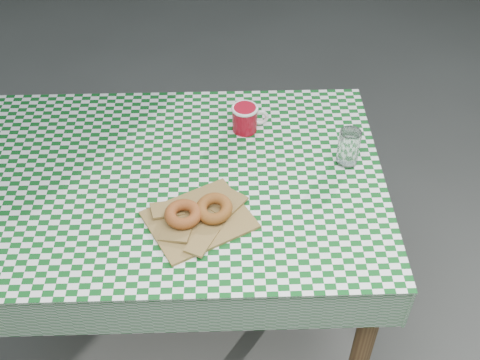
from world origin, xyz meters
The scene contains 8 objects.
ground centered at (0.00, 0.00, 0.00)m, with size 60.00×60.00×0.00m, color #50504B.
table centered at (0.04, 0.05, 0.38)m, with size 1.24×0.83×0.75m, color #55341D.
tablecloth centered at (0.04, 0.05, 0.75)m, with size 1.26×0.85×0.01m, color #0C4D18.
paper_bag centered at (0.11, -0.13, 0.76)m, with size 0.26×0.21×0.01m, color olive.
bagel_front centered at (0.07, -0.13, 0.79)m, with size 0.10×0.10×0.03m, color brown.
bagel_back centered at (0.16, -0.12, 0.79)m, with size 0.10×0.10×0.03m, color brown.
coffee_mug centered at (0.30, 0.24, 0.80)m, with size 0.16×0.16×0.09m, color maroon, non-canonical shape.
drinking_glass centered at (0.58, 0.04, 0.81)m, with size 0.06×0.06×0.12m, color white.
Camera 1 is at (0.05, -1.22, 1.97)m, focal length 44.73 mm.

